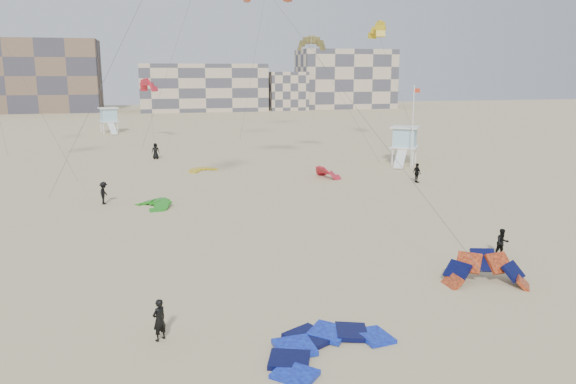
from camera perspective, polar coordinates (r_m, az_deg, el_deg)
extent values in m
plane|color=tan|center=(23.19, -5.74, -13.92)|extent=(320.00, 320.00, 0.00)
imported|color=black|center=(22.62, -12.95, -12.54)|extent=(0.73, 0.70, 1.68)
imported|color=black|center=(33.64, 20.93, -4.84)|extent=(0.80, 0.64, 1.60)
imported|color=black|center=(45.97, -18.20, -0.10)|extent=(0.88, 1.26, 1.77)
imported|color=black|center=(53.51, 12.97, 1.90)|extent=(0.62, 1.14, 1.84)
imported|color=black|center=(68.13, -13.31, 4.07)|extent=(0.95, 0.64, 1.89)
imported|color=black|center=(78.69, 12.54, 5.06)|extent=(0.81, 1.58, 1.63)
cylinder|color=#3F3F3F|center=(40.99, -18.08, 10.94)|extent=(9.56, 5.03, 17.43)
cylinder|color=#3F3F3F|center=(38.98, 5.34, 10.55)|extent=(3.90, 31.08, 16.24)
cylinder|color=#3F3F3F|center=(54.44, -25.09, 9.92)|extent=(8.15, 6.58, 16.21)
cylinder|color=#3F3F3F|center=(65.23, -10.96, 15.46)|extent=(9.75, 5.90, 26.31)
cylinder|color=#3F3F3F|center=(60.31, 5.73, 9.12)|extent=(4.46, 10.58, 12.07)
cylinder|color=#3F3F3F|center=(79.37, 11.00, 10.57)|extent=(4.56, 4.19, 14.50)
cylinder|color=#3F3F3F|center=(78.74, -3.15, 15.05)|extent=(5.65, 2.86, 26.28)
cylinder|color=#3F3F3F|center=(82.00, -13.74, 7.87)|extent=(0.54, 9.09, 7.02)
cube|color=white|center=(64.15, 11.74, 4.52)|extent=(3.95, 3.95, 0.14)
cube|color=#A0CDDB|center=(64.02, 11.78, 5.49)|extent=(3.25, 3.25, 2.04)
cube|color=white|center=(63.90, 11.83, 6.47)|extent=(4.10, 4.10, 0.16)
cube|color=white|center=(61.83, 12.77, 3.26)|extent=(2.44, 2.98, 1.69)
cube|color=white|center=(99.48, -17.73, 6.85)|extent=(3.52, 3.52, 0.14)
cube|color=#A0CDDB|center=(99.40, -17.77, 7.48)|extent=(2.89, 2.89, 2.05)
cube|color=white|center=(99.32, -17.81, 8.11)|extent=(3.65, 3.65, 0.16)
cube|color=white|center=(96.82, -17.81, 6.12)|extent=(1.74, 3.08, 1.70)
cylinder|color=white|center=(61.50, 12.53, 6.47)|extent=(0.11, 0.11, 8.72)
cube|color=red|center=(61.40, 12.98, 10.01)|extent=(0.65, 0.02, 0.44)
cube|color=brown|center=(157.10, -23.77, 10.75)|extent=(28.00, 14.00, 18.00)
cube|color=#C8B292|center=(151.26, -8.64, 10.46)|extent=(32.00, 16.00, 12.00)
cube|color=#C8B292|center=(161.49, 5.84, 11.35)|extent=(26.00, 14.00, 16.00)
cube|color=#C8B292|center=(152.73, -0.18, 10.24)|extent=(10.00, 10.00, 10.00)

